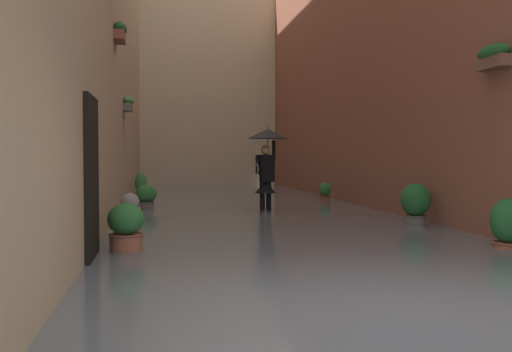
% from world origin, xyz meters
% --- Properties ---
extents(ground_plane, '(60.00, 60.00, 0.00)m').
position_xyz_m(ground_plane, '(0.00, -10.36, 0.00)').
color(ground_plane, slate).
extents(flood_water, '(6.71, 26.72, 0.18)m').
position_xyz_m(flood_water, '(0.00, -10.36, 0.09)').
color(flood_water, slate).
rests_on(flood_water, ground_plane).
extents(building_facade_left, '(2.04, 24.72, 9.68)m').
position_xyz_m(building_facade_left, '(-3.85, -10.36, 4.84)').
color(building_facade_left, '#935642').
rests_on(building_facade_left, ground_plane).
extents(building_facade_far, '(9.51, 1.80, 8.56)m').
position_xyz_m(building_facade_far, '(0.00, -21.62, 4.28)').
color(building_facade_far, beige).
rests_on(building_facade_far, ground_plane).
extents(person_wading, '(0.97, 0.97, 2.14)m').
position_xyz_m(person_wading, '(-0.37, -8.71, 1.47)').
color(person_wading, black).
rests_on(person_wading, ground_plane).
extents(potted_plant_mid_left, '(0.47, 0.47, 0.87)m').
position_xyz_m(potted_plant_mid_left, '(-2.64, -2.66, 0.46)').
color(potted_plant_mid_left, '#9E563D').
rests_on(potted_plant_mid_left, ground_plane).
extents(potted_plant_far_left, '(0.55, 0.55, 0.95)m').
position_xyz_m(potted_plant_far_left, '(-2.56, -5.42, 0.54)').
color(potted_plant_far_left, '#66605B').
rests_on(potted_plant_far_left, ground_plane).
extents(potted_plant_near_left, '(0.34, 0.34, 0.69)m').
position_xyz_m(potted_plant_near_left, '(-2.49, -11.15, 0.37)').
color(potted_plant_near_left, brown).
rests_on(potted_plant_near_left, ground_plane).
extents(potted_plant_near_right, '(0.51, 0.51, 0.76)m').
position_xyz_m(potted_plant_near_right, '(2.42, -9.40, 0.44)').
color(potted_plant_near_right, '#66605B').
rests_on(potted_plant_near_right, ground_plane).
extents(potted_plant_far_right, '(0.49, 0.49, 0.82)m').
position_xyz_m(potted_plant_far_right, '(2.54, -3.32, 0.43)').
color(potted_plant_far_right, '#9E563D').
rests_on(potted_plant_far_right, ground_plane).
extents(potted_plant_mid_right, '(0.38, 0.38, 0.91)m').
position_xyz_m(potted_plant_mid_right, '(2.68, -13.89, 0.49)').
color(potted_plant_mid_right, brown).
rests_on(potted_plant_mid_right, ground_plane).
extents(mooring_bollard, '(0.32, 0.32, 0.89)m').
position_xyz_m(mooring_bollard, '(2.54, -4.41, 0.44)').
color(mooring_bollard, gray).
rests_on(mooring_bollard, ground_plane).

